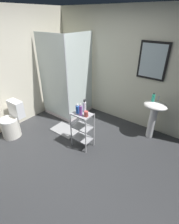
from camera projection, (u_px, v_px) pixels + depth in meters
The scene contains 14 objects.
ground_plane at pixel (71, 158), 3.14m from camera, with size 4.20×4.20×0.02m, color #2E3032.
wall_back at pixel (124, 69), 3.79m from camera, with size 4.20×0.14×2.50m.
wall_left at pixel (1, 74), 3.48m from camera, with size 0.10×4.20×2.50m, color beige.
shower_stall at pixel (68, 97), 4.36m from camera, with size 0.92×0.92×2.00m.
pedestal_sink at pixel (154, 113), 3.42m from camera, with size 0.46×0.37×0.81m.
sink_faucet at pixel (159, 98), 3.37m from camera, with size 0.03×0.03×0.10m, color silver.
toilet at pixel (12, 122), 3.60m from camera, with size 0.37×0.49×0.76m.
storage_cart at pixel (82, 127), 3.23m from camera, with size 0.38×0.28×0.74m.
hand_soap_bottle at pixel (153, 98), 3.33m from camera, with size 0.06×0.06×0.18m.
conditioner_bottle_purple at pixel (81, 110), 2.99m from camera, with size 0.06×0.06×0.22m.
shampoo_bottle_blue at pixel (78, 109), 3.06m from camera, with size 0.07×0.07×0.18m.
lotion_bottle_white at pixel (84, 107), 3.09m from camera, with size 0.06×0.06×0.25m.
rinse_cup at pixel (86, 114), 2.97m from camera, with size 0.08×0.08×0.10m, color #B24742.
bath_mat at pixel (65, 130), 3.89m from camera, with size 0.60×0.40×0.02m, color gray.
Camera 1 is at (1.65, -1.63, 2.30)m, focal length 27.15 mm.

